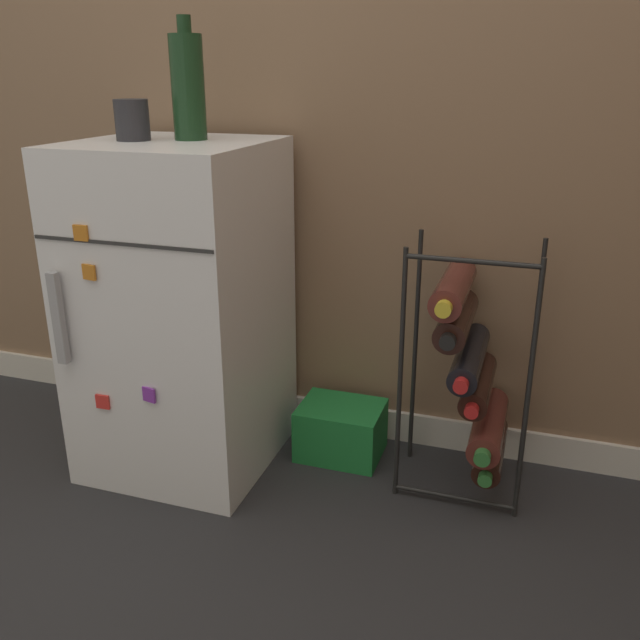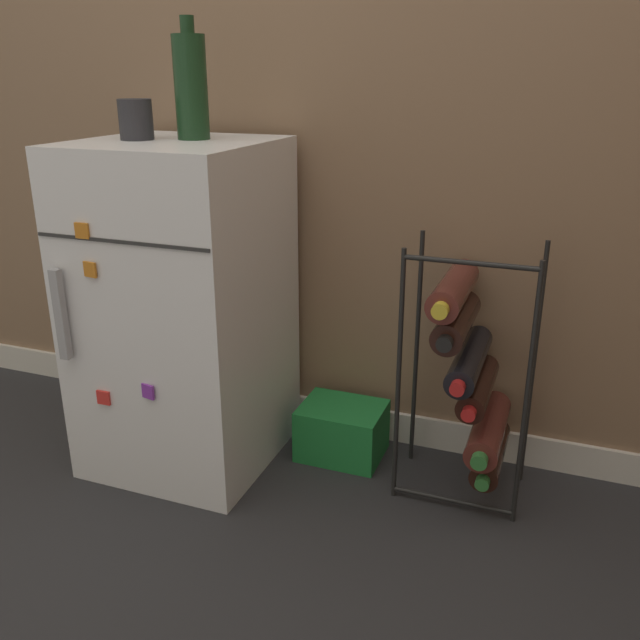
{
  "view_description": "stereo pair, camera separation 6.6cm",
  "coord_description": "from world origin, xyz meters",
  "px_view_note": "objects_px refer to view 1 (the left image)",
  "views": [
    {
      "loc": [
        0.41,
        -1.03,
        1.02
      ],
      "look_at": [
        -0.09,
        0.49,
        0.43
      ],
      "focal_mm": 38.0,
      "sensor_mm": 36.0,
      "label": 1
    },
    {
      "loc": [
        0.48,
        -1.01,
        1.02
      ],
      "look_at": [
        -0.09,
        0.49,
        0.43
      ],
      "focal_mm": 38.0,
      "sensor_mm": 36.0,
      "label": 2
    }
  ],
  "objects_px": {
    "mini_fridge": "(181,310)",
    "soda_box": "(341,430)",
    "wine_rack": "(472,370)",
    "fridge_top_cup": "(132,120)",
    "fridge_top_bottle": "(188,86)"
  },
  "relations": [
    {
      "from": "mini_fridge",
      "to": "soda_box",
      "type": "relative_size",
      "value": 3.78
    },
    {
      "from": "mini_fridge",
      "to": "fridge_top_bottle",
      "type": "bearing_deg",
      "value": 50.79
    },
    {
      "from": "mini_fridge",
      "to": "wine_rack",
      "type": "bearing_deg",
      "value": 6.22
    },
    {
      "from": "fridge_top_bottle",
      "to": "fridge_top_cup",
      "type": "bearing_deg",
      "value": -153.78
    },
    {
      "from": "soda_box",
      "to": "fridge_top_cup",
      "type": "bearing_deg",
      "value": -163.19
    },
    {
      "from": "wine_rack",
      "to": "soda_box",
      "type": "xyz_separation_m",
      "value": [
        -0.35,
        0.05,
        -0.26
      ]
    },
    {
      "from": "wine_rack",
      "to": "fridge_top_bottle",
      "type": "distance_m",
      "value": 0.97
    },
    {
      "from": "wine_rack",
      "to": "soda_box",
      "type": "distance_m",
      "value": 0.44
    },
    {
      "from": "mini_fridge",
      "to": "soda_box",
      "type": "height_order",
      "value": "mini_fridge"
    },
    {
      "from": "mini_fridge",
      "to": "fridge_top_cup",
      "type": "bearing_deg",
      "value": -169.67
    },
    {
      "from": "soda_box",
      "to": "fridge_top_cup",
      "type": "relative_size",
      "value": 2.38
    },
    {
      "from": "fridge_top_cup",
      "to": "fridge_top_bottle",
      "type": "xyz_separation_m",
      "value": [
        0.12,
        0.06,
        0.08
      ]
    },
    {
      "from": "mini_fridge",
      "to": "wine_rack",
      "type": "relative_size",
      "value": 1.33
    },
    {
      "from": "soda_box",
      "to": "fridge_top_bottle",
      "type": "relative_size",
      "value": 0.81
    },
    {
      "from": "wine_rack",
      "to": "fridge_top_cup",
      "type": "xyz_separation_m",
      "value": [
        -0.84,
        -0.1,
        0.58
      ]
    }
  ]
}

